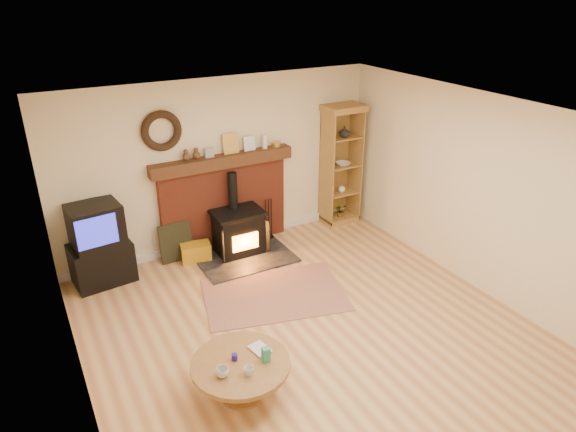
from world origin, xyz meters
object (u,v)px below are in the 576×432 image
curio_cabinet (340,165)px  coffee_table (241,369)px  wood_stove (239,234)px  tv_unit (99,246)px

curio_cabinet → coffee_table: 4.44m
wood_stove → curio_cabinet: bearing=8.1°
wood_stove → curio_cabinet: curio_cabinet is taller
curio_cabinet → tv_unit: bearing=-178.7°
tv_unit → curio_cabinet: curio_cabinet is taller
wood_stove → coffee_table: 2.98m
tv_unit → curio_cabinet: size_ratio=0.57×
tv_unit → coffee_table: 3.03m
curio_cabinet → coffee_table: curio_cabinet is taller
tv_unit → curio_cabinet: bearing=1.3°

